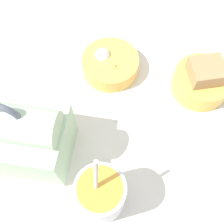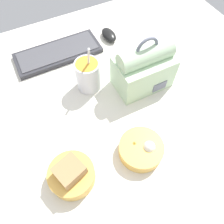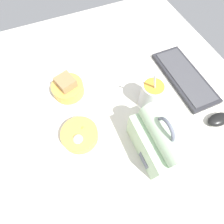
# 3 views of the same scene
# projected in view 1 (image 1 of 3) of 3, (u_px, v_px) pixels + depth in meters

# --- Properties ---
(desk_surface) EXTENTS (1.40, 1.10, 0.02)m
(desk_surface) POSITION_uv_depth(u_px,v_px,m) (102.00, 146.00, 0.59)
(desk_surface) COLOR silver
(desk_surface) RESTS_ON ground
(lunch_bag) EXTENTS (0.19, 0.12, 0.20)m
(lunch_bag) POSITION_uv_depth(u_px,v_px,m) (15.00, 136.00, 0.51)
(lunch_bag) COLOR #B7D6AD
(lunch_bag) RESTS_ON desk_surface
(soup_cup) EXTENTS (0.08, 0.08, 0.19)m
(soup_cup) POSITION_uv_depth(u_px,v_px,m) (101.00, 195.00, 0.48)
(soup_cup) COLOR silver
(soup_cup) RESTS_ON desk_surface
(bento_bowl_sandwich) EXTENTS (0.13, 0.13, 0.08)m
(bento_bowl_sandwich) POSITION_uv_depth(u_px,v_px,m) (202.00, 80.00, 0.62)
(bento_bowl_sandwich) COLOR #EAB24C
(bento_bowl_sandwich) RESTS_ON desk_surface
(bento_bowl_snacks) EXTENTS (0.13, 0.13, 0.06)m
(bento_bowl_snacks) POSITION_uv_depth(u_px,v_px,m) (110.00, 64.00, 0.65)
(bento_bowl_snacks) COLOR #EAB24C
(bento_bowl_snacks) RESTS_ON desk_surface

